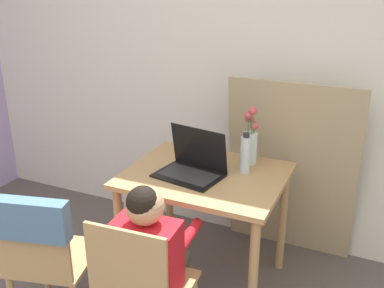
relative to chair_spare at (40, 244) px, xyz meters
name	(u,v)px	position (x,y,z in m)	size (l,w,h in m)	color
wall_back	(248,65)	(0.57, 1.45, 0.67)	(6.40, 0.05, 2.50)	white
dining_table	(205,191)	(0.56, 0.77, 0.05)	(0.90, 0.73, 0.74)	tan
chair_spare	(40,244)	(0.00, 0.00, 0.00)	(0.49, 0.51, 0.86)	tan
person_seated	(152,248)	(0.54, 0.16, 0.03)	(0.34, 0.44, 0.96)	red
laptop	(193,164)	(0.49, 0.74, 0.22)	(0.40, 0.32, 0.26)	black
flower_vase	(250,141)	(0.74, 1.02, 0.31)	(0.09, 0.09, 0.36)	silver
water_bottle	(245,154)	(0.76, 0.88, 0.28)	(0.06, 0.06, 0.24)	silver
cardboard_panel	(291,171)	(0.94, 1.30, 0.03)	(0.84, 0.19, 1.22)	tan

